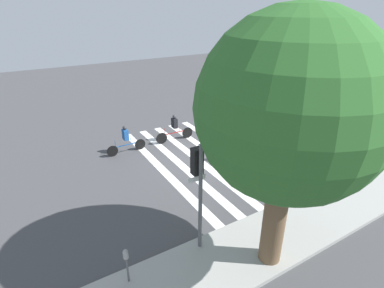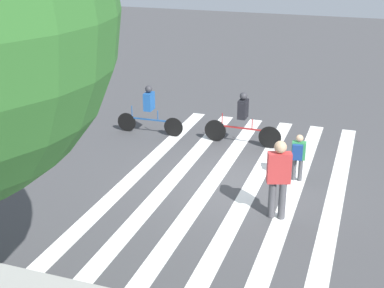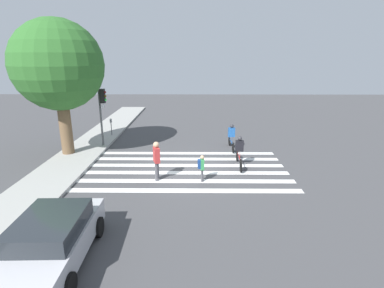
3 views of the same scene
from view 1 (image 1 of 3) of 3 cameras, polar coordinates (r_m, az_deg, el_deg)
ground_plane at (r=15.81m, az=2.63°, el=-2.51°), size 60.00×60.00×0.00m
sidewalk_curb at (r=11.94m, az=19.79°, el=-14.17°), size 36.00×2.50×0.14m
crosswalk_stripes at (r=15.81m, az=2.63°, el=-2.50°), size 5.49×10.00×0.01m
traffic_light at (r=8.92m, az=1.19°, el=-6.44°), size 0.60×0.50×3.82m
parking_meter at (r=9.01m, az=-12.42°, el=-20.60°), size 0.15×0.15×1.31m
street_tree at (r=7.74m, az=18.26°, el=6.21°), size 4.81×4.81×7.45m
pedestrian_adult_tall_backpack at (r=15.15m, az=9.84°, el=0.18°), size 0.55×0.38×1.83m
pedestrian_child_with_backpack at (r=16.80m, az=5.67°, el=1.88°), size 0.36×0.30×1.25m
cyclist_near_curb at (r=16.27m, az=-12.52°, el=1.08°), size 2.18×0.41×1.57m
cyclist_far_lane at (r=17.35m, az=-3.35°, el=3.23°), size 2.34×0.41×1.62m
car_parked_far_curb at (r=18.26m, az=28.35°, el=0.79°), size 4.13×2.02×1.42m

